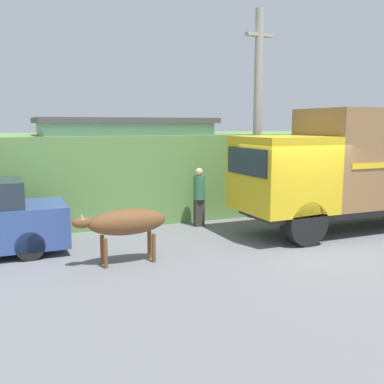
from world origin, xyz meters
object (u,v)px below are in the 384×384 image
(cargo_truck, at_px, (361,164))
(utility_pole, at_px, (258,113))
(pedestrian_on_hill, at_px, (199,194))
(brown_cow, at_px, (126,223))

(cargo_truck, relative_size, utility_pole, 1.10)
(pedestrian_on_hill, height_order, utility_pole, utility_pole)
(cargo_truck, bearing_deg, utility_pole, 129.70)
(pedestrian_on_hill, bearing_deg, cargo_truck, 150.69)
(brown_cow, bearing_deg, utility_pole, 26.64)
(brown_cow, distance_m, utility_pole, 6.41)
(cargo_truck, height_order, brown_cow, cargo_truck)
(cargo_truck, xyz_separation_m, utility_pole, (-1.96, 2.47, 1.45))
(pedestrian_on_hill, xyz_separation_m, utility_pole, (2.17, 0.37, 2.38))
(brown_cow, xyz_separation_m, utility_pole, (5.10, 3.03, 2.44))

